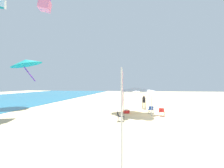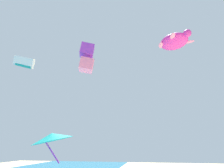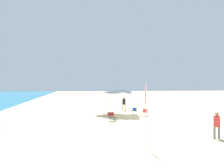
{
  "view_description": "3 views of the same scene",
  "coord_description": "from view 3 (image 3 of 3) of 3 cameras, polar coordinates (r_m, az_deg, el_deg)",
  "views": [
    {
      "loc": [
        -16.13,
        2.06,
        3.22
      ],
      "look_at": [
        2.9,
        5.29,
        3.26
      ],
      "focal_mm": 25.81,
      "sensor_mm": 36.0,
      "label": 1
    },
    {
      "loc": [
        -14.68,
        8.38,
        5.65
      ],
      "look_at": [
        0.71,
        11.32,
        10.64
      ],
      "focal_mm": 31.16,
      "sensor_mm": 36.0,
      "label": 2
    },
    {
      "loc": [
        -24.92,
        5.74,
        3.88
      ],
      "look_at": [
        3.53,
        3.16,
        3.42
      ],
      "focal_mm": 39.38,
      "sensor_mm": 36.0,
      "label": 3
    }
  ],
  "objects": [
    {
      "name": "cooler_box",
      "position": [
        27.1,
        -0.33,
        -6.88
      ],
      "size": [
        0.64,
        0.74,
        0.4
      ],
      "color": "red",
      "rests_on": "ground"
    },
    {
      "name": "person_far_stroller",
      "position": [
        17.76,
        23.15,
        -8.34
      ],
      "size": [
        0.42,
        0.48,
        1.78
      ],
      "rotation": [
        0.0,
        0.0,
        1.63
      ],
      "color": "slate",
      "rests_on": "ground"
    },
    {
      "name": "folding_chair_left_of_tent",
      "position": [
        26.75,
        7.72,
        -6.4
      ],
      "size": [
        0.71,
        0.63,
        0.82
      ],
      "rotation": [
        0.0,
        0.0,
        1.38
      ],
      "color": "black",
      "rests_on": "ground"
    },
    {
      "name": "banner_flag",
      "position": [
        14.09,
        7.85,
        -5.77
      ],
      "size": [
        0.36,
        0.06,
        3.73
      ],
      "color": "silver",
      "rests_on": "ground"
    },
    {
      "name": "folding_chair_near_cooler",
      "position": [
        23.18,
        -0.2,
        -7.53
      ],
      "size": [
        0.55,
        0.63,
        0.82
      ],
      "rotation": [
        0.0,
        0.0,
        0.01
      ],
      "color": "black",
      "rests_on": "ground"
    },
    {
      "name": "person_by_tent",
      "position": [
        31.07,
        2.79,
        -4.36
      ],
      "size": [
        0.41,
        0.46,
        1.74
      ],
      "rotation": [
        0.0,
        0.0,
        4.47
      ],
      "color": "#C6B28C",
      "rests_on": "ground"
    },
    {
      "name": "canopy_tent",
      "position": [
        27.31,
        1.85,
        -1.73
      ],
      "size": [
        3.46,
        3.23,
        2.87
      ],
      "rotation": [
        0.0,
        0.0,
        0.02
      ],
      "color": "#B7B7BC",
      "rests_on": "ground"
    },
    {
      "name": "ground",
      "position": [
        25.88,
        7.77,
        -7.82
      ],
      "size": [
        120.0,
        120.0,
        0.1
      ],
      "primitive_type": "cube",
      "color": "#D6BC8C"
    },
    {
      "name": "folding_chair_right_of_tent",
      "position": [
        27.79,
        5.16,
        -6.12
      ],
      "size": [
        0.67,
        0.59,
        0.82
      ],
      "rotation": [
        0.0,
        0.0,
        1.67
      ],
      "color": "black",
      "rests_on": "ground"
    }
  ]
}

